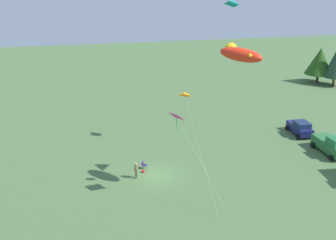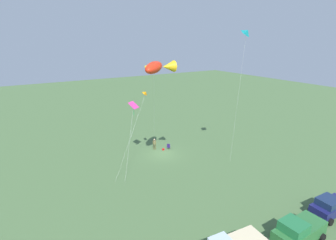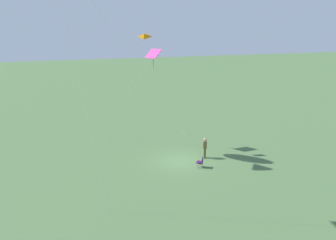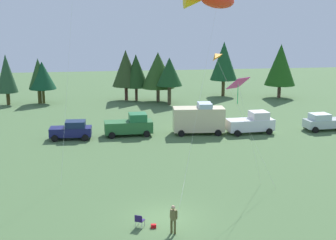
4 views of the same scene
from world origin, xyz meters
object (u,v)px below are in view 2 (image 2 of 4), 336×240
(kite_diamond_rainbow, at_px, (133,107))
(truck_green_flatbed, at_px, (298,231))
(kite_delta_orange, at_px, (146,93))
(folding_chair, at_px, (169,146))
(person_kite_flyer, at_px, (154,143))
(kite_delta_teal, at_px, (248,33))
(backpack_on_grass, at_px, (163,149))
(car_navy_hatch, at_px, (330,206))
(kite_large_fish, at_px, (158,67))

(kite_diamond_rainbow, bearing_deg, truck_green_flatbed, 105.51)
(kite_delta_orange, bearing_deg, folding_chair, -148.84)
(person_kite_flyer, xyz_separation_m, kite_delta_teal, (-5.49, 11.70, 15.89))
(backpack_on_grass, xyz_separation_m, kite_delta_orange, (4.40, 3.33, 9.73))
(person_kite_flyer, height_order, truck_green_flatbed, truck_green_flatbed)
(folding_chair, distance_m, car_navy_hatch, 22.08)
(car_navy_hatch, bearing_deg, kite_delta_orange, -58.24)
(backpack_on_grass, height_order, kite_large_fish, kite_large_fish)
(backpack_on_grass, height_order, kite_diamond_rainbow, kite_diamond_rainbow)
(car_navy_hatch, distance_m, kite_delta_orange, 22.81)
(truck_green_flatbed, bearing_deg, backpack_on_grass, -92.01)
(kite_diamond_rainbow, bearing_deg, kite_large_fish, 94.75)
(kite_diamond_rainbow, bearing_deg, car_navy_hatch, 120.82)
(person_kite_flyer, relative_size, car_navy_hatch, 0.41)
(car_navy_hatch, height_order, kite_large_fish, kite_large_fish)
(kite_delta_orange, bearing_deg, backpack_on_grass, -142.90)
(car_navy_hatch, distance_m, kite_large_fish, 21.68)
(car_navy_hatch, bearing_deg, person_kite_flyer, -70.45)
(car_navy_hatch, xyz_separation_m, kite_large_fish, (11.08, -13.80, 12.52))
(person_kite_flyer, height_order, kite_delta_teal, kite_delta_teal)
(person_kite_flyer, height_order, backpack_on_grass, person_kite_flyer)
(folding_chair, relative_size, kite_diamond_rainbow, 0.09)
(kite_delta_teal, bearing_deg, car_navy_hatch, 97.42)
(kite_delta_teal, bearing_deg, kite_diamond_rainbow, -39.97)
(kite_large_fish, xyz_separation_m, kite_delta_orange, (-0.82, -4.53, -3.63))
(car_navy_hatch, bearing_deg, kite_large_fish, -48.71)
(kite_large_fish, relative_size, kite_delta_teal, 0.81)
(kite_large_fish, bearing_deg, backpack_on_grass, -123.60)
(person_kite_flyer, relative_size, truck_green_flatbed, 0.34)
(person_kite_flyer, height_order, kite_large_fish, kite_large_fish)
(person_kite_flyer, distance_m, folding_chair, 2.22)
(backpack_on_grass, relative_size, kite_delta_orange, 0.03)
(backpack_on_grass, relative_size, kite_delta_teal, 0.02)
(person_kite_flyer, xyz_separation_m, kite_diamond_rainbow, (4.64, 3.21, 7.10))
(person_kite_flyer, height_order, folding_chair, person_kite_flyer)
(truck_green_flatbed, xyz_separation_m, kite_diamond_rainbow, (5.54, -19.95, 7.02))
(kite_large_fish, distance_m, kite_diamond_rainbow, 7.72)
(kite_delta_teal, relative_size, kite_delta_orange, 1.71)
(truck_green_flatbed, bearing_deg, person_kite_flyer, -89.40)
(kite_delta_orange, relative_size, kite_diamond_rainbow, 1.18)
(kite_delta_orange, height_order, kite_diamond_rainbow, kite_delta_orange)
(folding_chair, height_order, kite_delta_orange, kite_delta_orange)
(truck_green_flatbed, bearing_deg, kite_delta_teal, -113.46)
(kite_large_fish, height_order, kite_delta_teal, kite_delta_teal)
(car_navy_hatch, xyz_separation_m, kite_diamond_rainbow, (11.54, -19.34, 7.17))
(truck_green_flatbed, bearing_deg, car_navy_hatch, -175.86)
(kite_delta_orange, bearing_deg, kite_diamond_rainbow, -38.37)
(backpack_on_grass, height_order, kite_delta_teal, kite_delta_teal)
(person_kite_flyer, relative_size, backpack_on_grass, 5.44)
(folding_chair, height_order, truck_green_flatbed, truck_green_flatbed)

